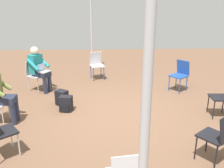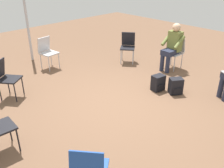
{
  "view_description": "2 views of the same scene",
  "coord_description": "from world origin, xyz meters",
  "px_view_note": "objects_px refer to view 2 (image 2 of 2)",
  "views": [
    {
      "loc": [
        -0.27,
        -5.04,
        2.48
      ],
      "look_at": [
        -0.05,
        -0.06,
        0.74
      ],
      "focal_mm": 40.0,
      "sensor_mm": 36.0,
      "label": 1
    },
    {
      "loc": [
        3.19,
        3.17,
        2.65
      ],
      "look_at": [
        0.38,
        0.25,
        0.65
      ],
      "focal_mm": 40.0,
      "sensor_mm": 36.0,
      "label": 2
    }
  ],
  "objects_px": {
    "backpack_near_laptop_user": "(176,87)",
    "backpack_by_empty_chair": "(158,84)",
    "chair_southwest": "(128,45)",
    "chair_south": "(47,51)",
    "chair_west": "(175,50)",
    "person_in_olive": "(173,45)",
    "chair_southeast": "(6,76)"
  },
  "relations": [
    {
      "from": "chair_south",
      "to": "chair_southwest",
      "type": "height_order",
      "value": "same"
    },
    {
      "from": "chair_southwest",
      "to": "backpack_by_empty_chair",
      "type": "height_order",
      "value": "chair_southwest"
    },
    {
      "from": "chair_south",
      "to": "person_in_olive",
      "type": "xyz_separation_m",
      "value": [
        -2.33,
        2.39,
        0.2
      ]
    },
    {
      "from": "chair_southwest",
      "to": "backpack_by_empty_chair",
      "type": "distance_m",
      "value": 1.95
    },
    {
      "from": "chair_west",
      "to": "backpack_by_empty_chair",
      "type": "height_order",
      "value": "chair_west"
    },
    {
      "from": "chair_southwest",
      "to": "backpack_by_empty_chair",
      "type": "bearing_deg",
      "value": 115.7
    },
    {
      "from": "backpack_near_laptop_user",
      "to": "backpack_by_empty_chair",
      "type": "height_order",
      "value": "same"
    },
    {
      "from": "chair_south",
      "to": "chair_west",
      "type": "relative_size",
      "value": 1.0
    },
    {
      "from": "chair_west",
      "to": "backpack_near_laptop_user",
      "type": "xyz_separation_m",
      "value": [
        1.26,
        0.88,
        -0.34
      ]
    },
    {
      "from": "chair_south",
      "to": "backpack_near_laptop_user",
      "type": "distance_m",
      "value": 3.51
    },
    {
      "from": "chair_southeast",
      "to": "backpack_near_laptop_user",
      "type": "bearing_deg",
      "value": 101.08
    },
    {
      "from": "chair_southeast",
      "to": "chair_west",
      "type": "height_order",
      "value": "same"
    },
    {
      "from": "chair_west",
      "to": "person_in_olive",
      "type": "xyz_separation_m",
      "value": [
        0.17,
        -0.0,
        0.2
      ]
    },
    {
      "from": "person_in_olive",
      "to": "backpack_near_laptop_user",
      "type": "height_order",
      "value": "person_in_olive"
    },
    {
      "from": "chair_southeast",
      "to": "chair_south",
      "type": "relative_size",
      "value": 1.0
    },
    {
      "from": "chair_south",
      "to": "backpack_by_empty_chair",
      "type": "bearing_deg",
      "value": 103.11
    },
    {
      "from": "person_in_olive",
      "to": "backpack_near_laptop_user",
      "type": "bearing_deg",
      "value": 130.11
    },
    {
      "from": "chair_southwest",
      "to": "backpack_near_laptop_user",
      "type": "xyz_separation_m",
      "value": [
        0.69,
        2.09,
        -0.34
      ]
    },
    {
      "from": "chair_south",
      "to": "backpack_by_empty_chair",
      "type": "xyz_separation_m",
      "value": [
        -1.09,
        2.9,
        -0.34
      ]
    },
    {
      "from": "backpack_near_laptop_user",
      "to": "backpack_by_empty_chair",
      "type": "xyz_separation_m",
      "value": [
        0.15,
        -0.37,
        0.0
      ]
    },
    {
      "from": "backpack_by_empty_chair",
      "to": "person_in_olive",
      "type": "bearing_deg",
      "value": -157.76
    },
    {
      "from": "chair_south",
      "to": "chair_west",
      "type": "distance_m",
      "value": 3.46
    },
    {
      "from": "chair_southeast",
      "to": "backpack_by_empty_chair",
      "type": "height_order",
      "value": "chair_southeast"
    },
    {
      "from": "chair_south",
      "to": "backpack_by_empty_chair",
      "type": "distance_m",
      "value": 3.11
    },
    {
      "from": "chair_south",
      "to": "person_in_olive",
      "type": "bearing_deg",
      "value": 126.87
    },
    {
      "from": "chair_southeast",
      "to": "backpack_by_empty_chair",
      "type": "xyz_separation_m",
      "value": [
        -2.59,
        2.01,
        -0.34
      ]
    },
    {
      "from": "chair_south",
      "to": "backpack_near_laptop_user",
      "type": "relative_size",
      "value": 2.36
    },
    {
      "from": "chair_southeast",
      "to": "chair_south",
      "type": "distance_m",
      "value": 1.75
    },
    {
      "from": "person_in_olive",
      "to": "chair_southwest",
      "type": "bearing_deg",
      "value": 19.93
    },
    {
      "from": "backpack_by_empty_chair",
      "to": "chair_west",
      "type": "bearing_deg",
      "value": -160.31
    },
    {
      "from": "chair_southwest",
      "to": "person_in_olive",
      "type": "bearing_deg",
      "value": 160.19
    },
    {
      "from": "person_in_olive",
      "to": "chair_south",
      "type": "bearing_deg",
      "value": 45.7
    }
  ]
}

